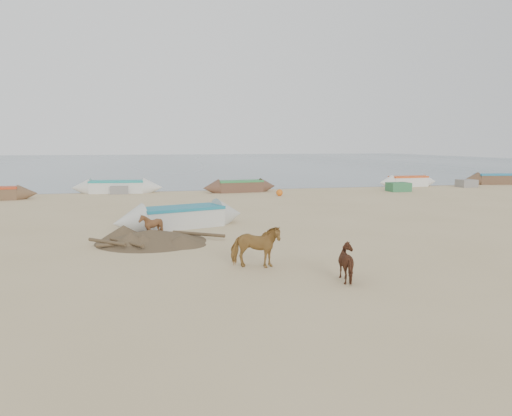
{
  "coord_description": "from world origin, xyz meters",
  "views": [
    {
      "loc": [
        -4.34,
        -14.41,
        3.46
      ],
      "look_at": [
        0.0,
        4.0,
        1.0
      ],
      "focal_mm": 35.0,
      "sensor_mm": 36.0,
      "label": 1
    }
  ],
  "objects": [
    {
      "name": "sea",
      "position": [
        0.0,
        82.0,
        0.01
      ],
      "size": [
        160.0,
        160.0,
        0.0
      ],
      "primitive_type": "plane",
      "color": "slate",
      "rests_on": "ground"
    },
    {
      "name": "debris_pile",
      "position": [
        -3.97,
        3.36,
        0.21
      ],
      "size": [
        4.96,
        4.96,
        0.43
      ],
      "primitive_type": "cone",
      "rotation": [
        0.0,
        0.0,
        -0.33
      ],
      "color": "brown",
      "rests_on": "ground"
    },
    {
      "name": "calf_front",
      "position": [
        -3.95,
        4.03,
        0.46
      ],
      "size": [
        0.92,
        0.84,
        0.92
      ],
      "primitive_type": "imported",
      "rotation": [
        0.0,
        0.0,
        -1.69
      ],
      "color": "brown",
      "rests_on": "ground"
    },
    {
      "name": "cow_adult",
      "position": [
        -1.23,
        -1.14,
        0.6
      ],
      "size": [
        1.56,
        1.07,
        1.21
      ],
      "primitive_type": "imported",
      "rotation": [
        0.0,
        0.0,
        1.25
      ],
      "color": "olive",
      "rests_on": "ground"
    },
    {
      "name": "ground",
      "position": [
        0.0,
        0.0,
        0.0
      ],
      "size": [
        140.0,
        140.0,
        0.0
      ],
      "primitive_type": "plane",
      "color": "tan",
      "rests_on": "ground"
    },
    {
      "name": "calf_right",
      "position": [
        0.81,
        -3.0,
        0.47
      ],
      "size": [
        1.03,
        1.12,
        0.94
      ],
      "primitive_type": "imported",
      "rotation": [
        0.0,
        0.0,
        1.87
      ],
      "color": "#502A1A",
      "rests_on": "ground"
    },
    {
      "name": "beach_clutter",
      "position": [
        3.9,
        19.31,
        0.3
      ],
      "size": [
        43.77,
        4.82,
        0.64
      ],
      "color": "#337148",
      "rests_on": "ground"
    },
    {
      "name": "near_canoe",
      "position": [
        -2.67,
        6.22,
        0.43
      ],
      "size": [
        5.85,
        3.16,
        0.85
      ],
      "primitive_type": null,
      "rotation": [
        0.0,
        0.0,
        0.31
      ],
      "color": "beige",
      "rests_on": "ground"
    },
    {
      "name": "waterline_canoes",
      "position": [
        -2.58,
        21.09,
        0.42
      ],
      "size": [
        58.24,
        5.07,
        0.89
      ],
      "color": "brown",
      "rests_on": "ground"
    }
  ]
}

